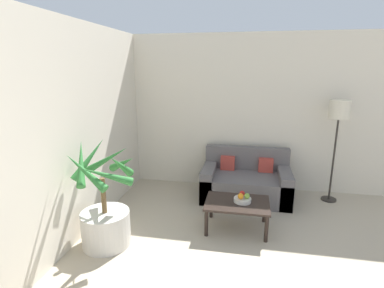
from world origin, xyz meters
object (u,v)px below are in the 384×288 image
floor_lamp (339,116)px  orange_fruit (241,196)px  potted_palm (105,215)px  sofa_loveseat (246,182)px  apple_red (242,193)px  coffee_table (237,206)px  fruit_bowl (242,200)px  apple_green (247,196)px

floor_lamp → orange_fruit: (-1.43, -1.20, -0.92)m
potted_palm → orange_fruit: potted_palm is taller
sofa_loveseat → apple_red: sofa_loveseat is taller
coffee_table → fruit_bowl: bearing=17.5°
sofa_loveseat → floor_lamp: size_ratio=0.86×
fruit_bowl → apple_green: 0.09m
sofa_loveseat → orange_fruit: bearing=-93.2°
floor_lamp → apple_red: size_ratio=22.36×
apple_red → floor_lamp: bearing=38.2°
floor_lamp → apple_red: floor_lamp is taller
fruit_bowl → apple_green: apple_green is taller
sofa_loveseat → coffee_table: sofa_loveseat is taller
fruit_bowl → coffee_table: bearing=-162.5°
sofa_loveseat → floor_lamp: (1.36, 0.13, 1.13)m
sofa_loveseat → floor_lamp: floor_lamp is taller
floor_lamp → apple_green: (-1.34, -1.18, -0.92)m
apple_red → orange_fruit: bearing=-100.3°
apple_green → orange_fruit: (-0.08, -0.02, 0.00)m
sofa_loveseat → apple_green: bearing=-88.8°
fruit_bowl → orange_fruit: size_ratio=2.95×
coffee_table → fruit_bowl: fruit_bowl is taller
fruit_bowl → apple_green: size_ratio=3.10×
orange_fruit → fruit_bowl: bearing=51.9°
coffee_table → apple_green: (0.12, 0.01, 0.14)m
floor_lamp → coffee_table: (-1.47, -1.19, -1.06)m
apple_red → sofa_loveseat: bearing=87.5°
coffee_table → potted_palm: bearing=-156.8°
apple_green → coffee_table: bearing=-174.1°
coffee_table → fruit_bowl: (0.07, 0.02, 0.08)m
floor_lamp → sofa_loveseat: bearing=-174.6°
potted_palm → coffee_table: potted_palm is taller
potted_palm → floor_lamp: bearing=31.6°
potted_palm → apple_red: 1.79m
floor_lamp → coffee_table: bearing=-140.9°
potted_palm → coffee_table: size_ratio=1.56×
apple_green → sofa_loveseat: bearing=91.2°
coffee_table → orange_fruit: 0.15m
fruit_bowl → floor_lamp: bearing=39.9°
apple_green → orange_fruit: orange_fruit is taller
sofa_loveseat → apple_red: bearing=-92.5°
floor_lamp → coffee_table: 2.17m
apple_red → orange_fruit: orange_fruit is taller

